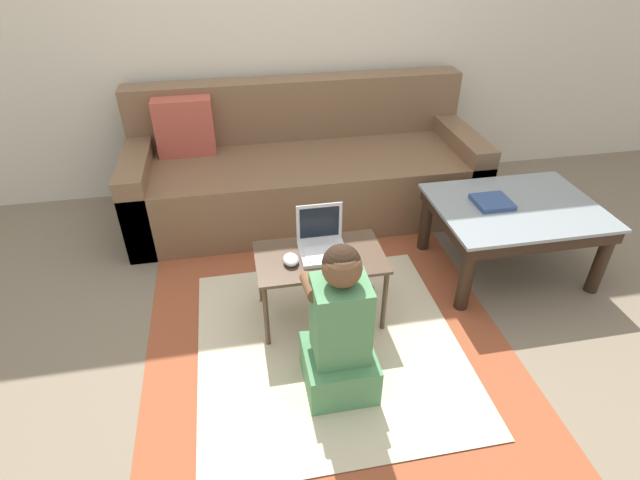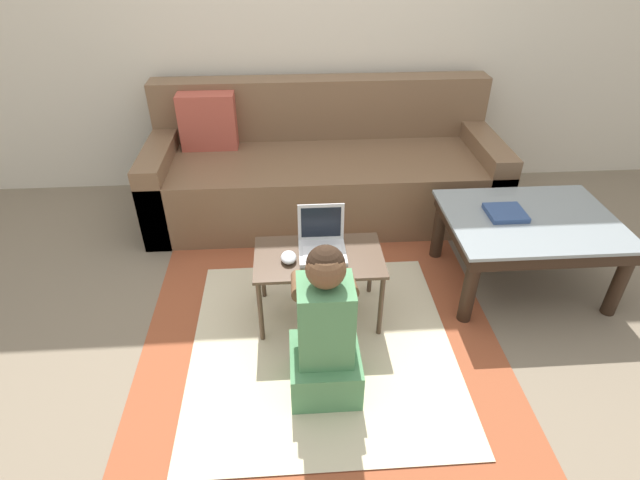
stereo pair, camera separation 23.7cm
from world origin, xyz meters
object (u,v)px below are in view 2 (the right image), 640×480
book_on_table (506,213)px  person_seated (325,334)px  computer_mouse (289,257)px  coffee_table (529,229)px  laptop_desk (319,264)px  laptop (323,245)px  couch (322,170)px

book_on_table → person_seated: bearing=-145.3°
computer_mouse → person_seated: person_seated is taller
coffee_table → computer_mouse: (-1.26, -0.22, 0.04)m
laptop_desk → laptop: bearing=61.7°
coffee_table → book_on_table: (-0.13, 0.04, 0.08)m
computer_mouse → coffee_table: bearing=10.1°
laptop_desk → laptop: (0.02, 0.04, 0.08)m
coffee_table → computer_mouse: 1.28m
couch → computer_mouse: couch is taller
computer_mouse → couch: bearing=78.2°
couch → laptop_desk: bearing=-94.8°
computer_mouse → person_seated: 0.46m
laptop → person_seated: bearing=-92.9°
coffee_table → book_on_table: book_on_table is taller
couch → book_on_table: 1.26m
computer_mouse → person_seated: (0.14, -0.43, -0.08)m
laptop_desk → person_seated: 0.45m
person_seated → couch: bearing=86.5°
person_seated → book_on_table: person_seated is taller
laptop_desk → computer_mouse: (-0.14, -0.03, 0.06)m
laptop → book_on_table: size_ratio=1.17×
laptop_desk → laptop: size_ratio=2.76×
couch → person_seated: bearing=-93.5°
laptop_desk → person_seated: size_ratio=0.84×
couch → computer_mouse: size_ratio=22.66×
laptop_desk → person_seated: bearing=-90.5°
coffee_table → laptop_desk: 1.13m
couch → person_seated: (-0.10, -1.55, 0.03)m
laptop → book_on_table: laptop is taller
person_seated → book_on_table: size_ratio=3.84×
computer_mouse → person_seated: size_ratio=0.14×
person_seated → book_on_table: bearing=34.7°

